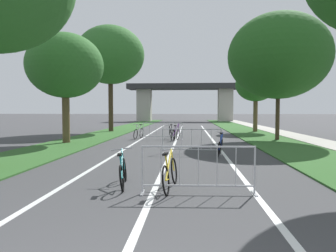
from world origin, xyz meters
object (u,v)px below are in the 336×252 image
(tree_right_pine_near, at_px, (256,85))
(bicycle_black_1, at_px, (172,133))
(tree_left_maple_mid, at_px, (65,66))
(bicycle_teal_5, at_px, (123,172))
(tree_left_cypress_far, at_px, (110,55))
(crowd_barrier_third, at_px, (163,131))
(bicycle_white_0, at_px, (139,133))
(tree_right_oak_near, at_px, (279,56))
(crowd_barrier_second, at_px, (191,141))
(bicycle_yellow_4, at_px, (170,173))
(crowd_barrier_nearest, at_px, (198,170))
(bicycle_blue_3, at_px, (220,147))
(bicycle_purple_2, at_px, (176,134))

(tree_right_pine_near, relative_size, bicycle_black_1, 3.18)
(tree_left_maple_mid, distance_m, bicycle_teal_5, 11.28)
(tree_left_cypress_far, bearing_deg, crowd_barrier_third, -53.39)
(bicycle_white_0, bearing_deg, tree_right_oak_near, -171.80)
(tree_left_maple_mid, bearing_deg, bicycle_black_1, 27.63)
(crowd_barrier_second, bearing_deg, bicycle_white_0, 116.51)
(tree_right_pine_near, distance_m, bicycle_yellow_4, 20.39)
(tree_right_oak_near, xyz_separation_m, crowd_barrier_second, (-5.22, -6.18, -4.52))
(tree_left_maple_mid, xyz_separation_m, tree_right_pine_near, (12.23, 9.69, -0.28))
(tree_right_oak_near, bearing_deg, tree_right_pine_near, 88.50)
(crowd_barrier_nearest, bearing_deg, crowd_barrier_third, 98.47)
(crowd_barrier_second, relative_size, bicycle_blue_3, 1.48)
(crowd_barrier_nearest, relative_size, crowd_barrier_second, 1.00)
(tree_right_oak_near, distance_m, bicycle_yellow_4, 14.12)
(bicycle_blue_3, bearing_deg, bicycle_teal_5, -107.91)
(tree_right_oak_near, height_order, bicycle_white_0, tree_right_oak_near)
(tree_left_maple_mid, height_order, tree_right_oak_near, tree_right_oak_near)
(crowd_barrier_third, xyz_separation_m, bicycle_purple_2, (0.84, -0.60, -0.13))
(crowd_barrier_second, xyz_separation_m, bicycle_white_0, (-3.31, 6.63, -0.15))
(bicycle_white_0, xyz_separation_m, bicycle_purple_2, (2.41, -1.03, 0.02))
(crowd_barrier_second, bearing_deg, tree_left_cypress_far, 117.50)
(bicycle_blue_3, bearing_deg, crowd_barrier_nearest, -89.40)
(tree_left_cypress_far, distance_m, bicycle_white_0, 9.32)
(crowd_barrier_third, bearing_deg, bicycle_teal_5, -89.68)
(crowd_barrier_nearest, relative_size, bicycle_blue_3, 1.47)
(bicycle_black_1, bearing_deg, tree_left_maple_mid, -166.43)
(bicycle_teal_5, bearing_deg, crowd_barrier_third, 81.89)
(bicycle_white_0, relative_size, bicycle_purple_2, 0.99)
(crowd_barrier_second, relative_size, crowd_barrier_third, 1.01)
(bicycle_purple_2, bearing_deg, bicycle_yellow_4, -74.12)
(bicycle_blue_3, relative_size, bicycle_teal_5, 1.03)
(tree_left_cypress_far, bearing_deg, bicycle_teal_5, -74.80)
(tree_left_cypress_far, bearing_deg, bicycle_blue_3, -59.65)
(bicycle_white_0, bearing_deg, tree_left_maple_mid, 51.65)
(tree_right_oak_near, relative_size, bicycle_purple_2, 4.42)
(tree_left_maple_mid, xyz_separation_m, bicycle_teal_5, (5.15, -9.26, -3.88))
(tree_right_oak_near, bearing_deg, bicycle_purple_2, -174.58)
(crowd_barrier_nearest, bearing_deg, bicycle_yellow_4, 150.85)
(bicycle_black_1, bearing_deg, tree_left_cypress_far, 117.23)
(tree_left_cypress_far, height_order, tree_right_pine_near, tree_left_cypress_far)
(tree_left_cypress_far, relative_size, crowd_barrier_third, 3.55)
(tree_right_oak_near, xyz_separation_m, crowd_barrier_third, (-6.96, 0.02, -4.52))
(tree_right_oak_near, height_order, bicycle_purple_2, tree_right_oak_near)
(tree_right_pine_near, distance_m, crowd_barrier_third, 10.66)
(crowd_barrier_second, bearing_deg, bicycle_teal_5, -106.60)
(tree_left_cypress_far, distance_m, bicycle_teal_5, 20.10)
(tree_left_maple_mid, xyz_separation_m, tree_left_cypress_far, (0.13, 9.23, 2.19))
(bicycle_black_1, height_order, bicycle_purple_2, bicycle_purple_2)
(crowd_barrier_second, distance_m, bicycle_teal_5, 5.87)
(crowd_barrier_nearest, distance_m, bicycle_black_1, 12.85)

